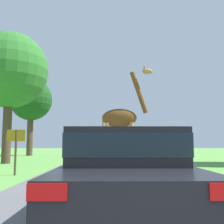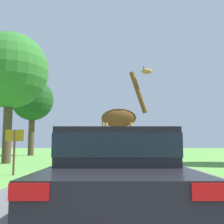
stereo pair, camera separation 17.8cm
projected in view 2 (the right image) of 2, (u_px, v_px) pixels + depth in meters
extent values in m
cube|color=#5B5B5E|center=(117.00, 155.00, 30.53)|extent=(6.74, 120.00, 0.00)
cylinder|color=#B77F3D|center=(132.00, 145.00, 14.67)|extent=(0.20, 0.20, 2.26)
cylinder|color=#2D2319|center=(132.00, 166.00, 14.55)|extent=(0.26, 0.26, 0.12)
cylinder|color=#B77F3D|center=(132.00, 145.00, 14.19)|extent=(0.20, 0.20, 2.26)
cylinder|color=#2D2319|center=(132.00, 166.00, 14.07)|extent=(0.26, 0.26, 0.12)
cylinder|color=#B77F3D|center=(107.00, 145.00, 14.75)|extent=(0.20, 0.20, 2.26)
cylinder|color=#2D2319|center=(107.00, 165.00, 14.62)|extent=(0.26, 0.26, 0.12)
cylinder|color=#B77F3D|center=(107.00, 145.00, 14.26)|extent=(0.20, 0.20, 2.26)
cylinder|color=#2D2319|center=(107.00, 166.00, 14.14)|extent=(0.26, 0.26, 0.12)
ellipsoid|color=brown|center=(119.00, 118.00, 14.63)|extent=(1.85, 0.67, 0.96)
cylinder|color=brown|center=(139.00, 92.00, 14.72)|extent=(0.95, 0.30, 2.24)
ellipsoid|color=#B77F3D|center=(147.00, 71.00, 14.82)|extent=(0.57, 0.27, 0.30)
cylinder|color=#B77F3D|center=(103.00, 130.00, 14.61)|extent=(0.07, 0.07, 1.24)
cone|color=brown|center=(144.00, 67.00, 14.92)|extent=(0.07, 0.07, 0.16)
cone|color=brown|center=(144.00, 67.00, 14.79)|extent=(0.07, 0.07, 0.16)
cube|color=black|center=(117.00, 182.00, 4.57)|extent=(1.87, 4.50, 0.60)
cube|color=black|center=(117.00, 146.00, 4.63)|extent=(1.68, 2.02, 0.54)
cube|color=#19232D|center=(117.00, 145.00, 4.63)|extent=(1.70, 2.05, 0.33)
cube|color=red|center=(29.00, 192.00, 2.35)|extent=(0.34, 0.03, 0.14)
cube|color=red|center=(212.00, 192.00, 2.34)|extent=(0.34, 0.03, 0.14)
cylinder|color=black|center=(80.00, 186.00, 5.88)|extent=(0.37, 0.61, 0.61)
cylinder|color=black|center=(151.00, 186.00, 5.88)|extent=(0.37, 0.61, 0.61)
cylinder|color=black|center=(53.00, 221.00, 3.20)|extent=(0.37, 0.61, 0.61)
cylinder|color=black|center=(184.00, 221.00, 3.19)|extent=(0.37, 0.61, 0.61)
cube|color=maroon|center=(148.00, 153.00, 19.51)|extent=(1.95, 4.23, 0.52)
cube|color=maroon|center=(148.00, 146.00, 19.57)|extent=(1.75, 1.90, 0.43)
cube|color=#19232D|center=(148.00, 146.00, 19.57)|extent=(1.77, 1.92, 0.26)
cube|color=red|center=(139.00, 151.00, 17.42)|extent=(0.35, 0.03, 0.12)
cube|color=red|center=(165.00, 151.00, 17.42)|extent=(0.35, 0.03, 0.12)
cylinder|color=black|center=(135.00, 155.00, 20.75)|extent=(0.39, 0.68, 0.68)
cylinder|color=black|center=(156.00, 155.00, 20.75)|extent=(0.39, 0.68, 0.68)
cylinder|color=black|center=(138.00, 157.00, 18.23)|extent=(0.39, 0.68, 0.68)
cylinder|color=black|center=(162.00, 157.00, 18.23)|extent=(0.39, 0.68, 0.68)
cube|color=#144C28|center=(135.00, 150.00, 26.47)|extent=(1.73, 4.24, 0.68)
cube|color=#144C28|center=(135.00, 144.00, 26.54)|extent=(1.55, 1.91, 0.44)
cube|color=#19232D|center=(135.00, 144.00, 26.54)|extent=(1.57, 1.93, 0.27)
cube|color=red|center=(129.00, 148.00, 24.39)|extent=(0.31, 0.03, 0.16)
cube|color=red|center=(145.00, 148.00, 24.38)|extent=(0.31, 0.03, 0.16)
cylinder|color=black|center=(127.00, 153.00, 27.71)|extent=(0.35, 0.59, 0.59)
cylinder|color=black|center=(141.00, 153.00, 27.70)|extent=(0.35, 0.59, 0.59)
cylinder|color=black|center=(129.00, 154.00, 25.18)|extent=(0.35, 0.59, 0.59)
cylinder|color=black|center=(144.00, 154.00, 25.17)|extent=(0.35, 0.59, 0.59)
cube|color=silver|center=(111.00, 159.00, 10.42)|extent=(1.86, 4.27, 0.68)
cube|color=silver|center=(111.00, 142.00, 10.49)|extent=(1.67, 1.92, 0.60)
cube|color=#19232D|center=(111.00, 141.00, 10.49)|extent=(1.69, 1.94, 0.36)
cube|color=red|center=(85.00, 155.00, 8.31)|extent=(0.33, 0.03, 0.16)
cube|color=red|center=(136.00, 155.00, 8.31)|extent=(0.33, 0.03, 0.16)
cylinder|color=black|center=(93.00, 165.00, 11.66)|extent=(0.37, 0.64, 0.64)
cylinder|color=black|center=(129.00, 165.00, 11.66)|extent=(0.37, 0.64, 0.64)
cylinder|color=black|center=(88.00, 170.00, 9.11)|extent=(0.37, 0.64, 0.64)
cylinder|color=black|center=(133.00, 170.00, 9.11)|extent=(0.37, 0.64, 0.64)
cylinder|color=#4C3828|center=(32.00, 130.00, 28.91)|extent=(0.61, 0.61, 5.13)
sphere|color=#194719|center=(33.00, 100.00, 29.28)|extent=(4.35, 4.35, 4.35)
cylinder|color=#4C3828|center=(8.00, 122.00, 17.27)|extent=(0.54, 0.54, 5.07)
sphere|color=#2D7028|center=(10.00, 70.00, 17.64)|extent=(4.78, 4.78, 4.78)
cylinder|color=#4C3823|center=(15.00, 152.00, 10.67)|extent=(0.08, 0.08, 1.72)
cube|color=#B27F19|center=(15.00, 135.00, 10.74)|extent=(0.70, 0.04, 0.44)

